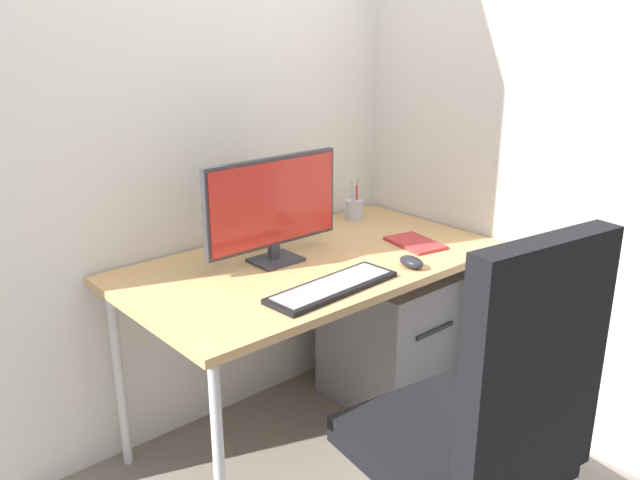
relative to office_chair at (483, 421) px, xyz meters
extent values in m
plane|color=slate|center=(0.16, 0.85, -0.56)|extent=(8.00, 8.00, 0.00)
cube|color=silver|center=(0.16, 1.26, 0.84)|extent=(2.29, 0.04, 2.80)
cube|color=silver|center=(0.87, 0.72, 0.84)|extent=(0.04, 1.67, 2.80)
cube|color=tan|center=(0.16, 0.85, 0.15)|extent=(1.36, 0.75, 0.03)
cylinder|color=silver|center=(-0.46, 0.54, -0.21)|extent=(0.03, 0.03, 0.69)
cylinder|color=silver|center=(0.78, 0.54, -0.21)|extent=(0.03, 0.03, 0.69)
cylinder|color=silver|center=(-0.46, 1.17, -0.21)|extent=(0.03, 0.03, 0.69)
cylinder|color=silver|center=(0.78, 1.17, -0.21)|extent=(0.03, 0.03, 0.69)
cube|color=black|center=(0.02, 0.11, -0.14)|extent=(0.54, 0.56, 0.08)
cube|color=black|center=(-0.02, -0.13, 0.22)|extent=(0.43, 0.13, 0.63)
cube|color=slate|center=(0.59, 0.86, -0.28)|extent=(0.42, 0.46, 0.55)
cube|color=#262628|center=(0.59, 0.63, -0.17)|extent=(0.21, 0.01, 0.02)
cube|color=#333338|center=(0.05, 0.93, 0.17)|extent=(0.17, 0.13, 0.01)
cube|color=#333338|center=(0.05, 0.94, 0.20)|extent=(0.04, 0.02, 0.06)
cube|color=#333338|center=(0.05, 0.94, 0.38)|extent=(0.54, 0.02, 0.31)
cube|color=#B2261E|center=(0.05, 0.93, 0.38)|extent=(0.52, 0.01, 0.29)
cube|color=black|center=(0.03, 0.61, 0.17)|extent=(0.47, 0.17, 0.02)
cube|color=gray|center=(0.03, 0.61, 0.18)|extent=(0.43, 0.14, 0.00)
ellipsoid|color=black|center=(0.37, 0.57, 0.18)|extent=(0.07, 0.11, 0.04)
cylinder|color=#B2B5BA|center=(0.62, 1.12, 0.20)|extent=(0.08, 0.08, 0.08)
cylinder|color=#B2B5BA|center=(0.61, 1.12, 0.27)|extent=(0.03, 0.01, 0.13)
cylinder|color=#B2B5BA|center=(0.63, 1.12, 0.27)|extent=(0.03, 0.01, 0.13)
torus|color=orange|center=(0.62, 1.12, 0.21)|extent=(0.04, 0.04, 0.01)
cylinder|color=red|center=(0.64, 1.12, 0.25)|extent=(0.02, 0.01, 0.12)
cube|color=#B23333|center=(0.56, 0.73, 0.17)|extent=(0.18, 0.24, 0.01)
camera|label=1|loc=(-1.27, -0.82, 0.98)|focal=37.25mm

